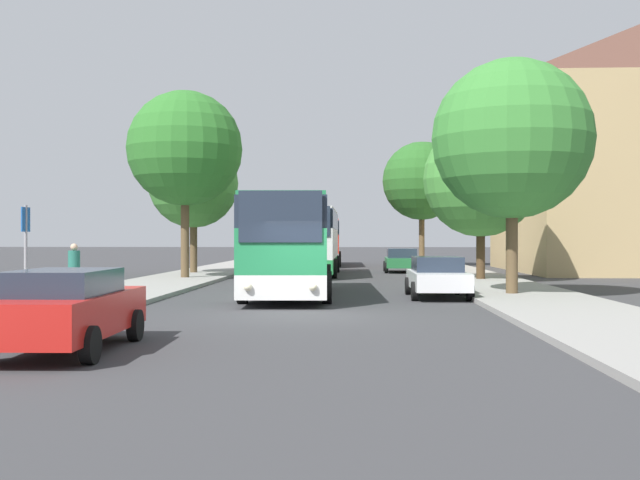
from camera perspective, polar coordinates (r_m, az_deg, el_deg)
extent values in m
plane|color=#38383A|center=(19.46, -1.14, -5.81)|extent=(300.00, 300.00, 0.00)
cube|color=gray|center=(21.11, -20.54, -5.15)|extent=(4.00, 120.00, 0.15)
cube|color=gray|center=(20.23, 19.15, -5.37)|extent=(4.00, 120.00, 0.15)
cube|color=silver|center=(26.17, -2.32, -2.91)|extent=(2.99, 10.56, 0.70)
cube|color=#23844C|center=(26.14, -2.32, -0.69)|extent=(2.99, 10.56, 1.32)
cube|color=#232D3D|center=(26.15, -2.32, 1.79)|extent=(3.01, 10.35, 0.95)
cube|color=#23844C|center=(26.17, -2.32, 2.97)|extent=(2.93, 10.35, 0.12)
cube|color=#232D3D|center=(20.89, -3.04, 1.80)|extent=(2.34, 0.15, 1.45)
sphere|color=#F4EAC1|center=(20.98, -5.53, -3.57)|extent=(0.24, 0.24, 0.24)
sphere|color=#F4EAC1|center=(20.87, -0.54, -3.59)|extent=(0.24, 0.24, 0.24)
cylinder|color=black|center=(23.16, -5.92, -3.61)|extent=(0.34, 1.01, 1.00)
cylinder|color=black|center=(23.01, 0.53, -3.64)|extent=(0.34, 1.01, 1.00)
cylinder|color=black|center=(29.40, -4.54, -2.82)|extent=(0.34, 1.01, 1.00)
cylinder|color=black|center=(29.29, 0.53, -2.83)|extent=(0.34, 1.01, 1.00)
cube|color=#238942|center=(40.69, -0.53, -1.82)|extent=(2.48, 10.72, 0.70)
cube|color=silver|center=(40.67, -0.53, -0.26)|extent=(2.48, 10.72, 1.52)
cube|color=#232D3D|center=(40.68, -0.53, 1.48)|extent=(2.50, 10.51, 0.95)
cube|color=silver|center=(40.69, -0.53, 2.24)|extent=(2.43, 10.51, 0.12)
cube|color=#232D3D|center=(35.30, -1.00, 1.45)|extent=(2.21, 0.07, 1.45)
sphere|color=#F4EAC1|center=(35.36, -2.39, -2.06)|extent=(0.24, 0.24, 0.24)
sphere|color=#F4EAC1|center=(35.25, 0.39, -2.06)|extent=(0.24, 0.24, 0.24)
cylinder|color=black|center=(37.58, -2.66, -2.17)|extent=(0.30, 1.00, 1.00)
cylinder|color=black|center=(37.44, 1.08, -2.18)|extent=(0.30, 1.00, 1.00)
cylinder|color=black|center=(43.98, -1.90, -1.83)|extent=(0.30, 1.00, 1.00)
cylinder|color=black|center=(43.86, 1.30, -1.84)|extent=(0.30, 1.00, 1.00)
cube|color=gray|center=(54.92, 0.13, -1.31)|extent=(2.75, 10.64, 0.70)
cube|color=red|center=(54.90, 0.13, -0.28)|extent=(2.75, 10.64, 1.27)
cube|color=#232D3D|center=(54.91, 0.13, 0.87)|extent=(2.77, 10.43, 0.95)
cube|color=red|center=(54.92, 0.13, 1.43)|extent=(2.69, 10.43, 0.12)
cube|color=#232D3D|center=(49.58, -0.02, 0.78)|extent=(2.28, 0.11, 1.45)
sphere|color=#F4EAC1|center=(49.61, -1.05, -1.43)|extent=(0.24, 0.24, 0.24)
sphere|color=#F4EAC1|center=(49.56, 1.01, -1.43)|extent=(0.24, 0.24, 0.24)
cylinder|color=black|center=(51.80, -1.36, -1.54)|extent=(0.32, 1.01, 1.00)
cylinder|color=black|center=(51.73, 1.45, -1.54)|extent=(0.32, 1.01, 1.00)
cylinder|color=black|center=(58.14, -1.04, -1.35)|extent=(0.32, 1.01, 1.00)
cylinder|color=black|center=(58.08, 1.46, -1.35)|extent=(0.32, 1.01, 1.00)
cube|color=red|center=(14.10, -18.73, -5.35)|extent=(1.84, 4.41, 0.72)
cube|color=#232D3D|center=(13.89, -18.98, -3.05)|extent=(1.58, 2.31, 0.43)
cylinder|color=black|center=(15.70, -20.02, -6.11)|extent=(0.22, 0.63, 0.62)
cylinder|color=black|center=(15.16, -13.89, -6.32)|extent=(0.22, 0.63, 0.62)
cylinder|color=black|center=(12.59, -17.12, -7.65)|extent=(0.22, 0.63, 0.62)
cube|color=silver|center=(25.67, 8.94, -3.03)|extent=(1.80, 4.35, 0.58)
cube|color=#232D3D|center=(25.82, 8.90, -1.81)|extent=(1.58, 2.27, 0.50)
cylinder|color=black|center=(24.48, 11.37, -3.86)|extent=(0.20, 0.62, 0.62)
cylinder|color=black|center=(24.27, 7.22, -3.89)|extent=(0.20, 0.62, 0.62)
cylinder|color=black|center=(27.14, 10.48, -3.47)|extent=(0.20, 0.62, 0.62)
cylinder|color=black|center=(26.94, 6.73, -3.49)|extent=(0.20, 0.62, 0.62)
cube|color=#236B38|center=(44.46, 6.25, -1.70)|extent=(1.94, 4.30, 0.55)
cube|color=#232D3D|center=(44.62, 6.24, -0.99)|extent=(1.69, 2.24, 0.54)
cylinder|color=black|center=(43.21, 7.60, -2.12)|extent=(0.21, 0.62, 0.62)
cylinder|color=black|center=(43.11, 5.08, -2.13)|extent=(0.21, 0.62, 0.62)
cylinder|color=black|center=(45.85, 7.35, -1.99)|extent=(0.21, 0.62, 0.62)
cylinder|color=black|center=(45.76, 4.98, -2.00)|extent=(0.21, 0.62, 0.62)
cylinder|color=gray|center=(19.61, -21.51, -1.41)|extent=(0.08, 0.08, 2.67)
cube|color=#1E56A3|center=(19.61, -21.52, 1.47)|extent=(0.03, 0.45, 0.60)
cylinder|color=#23232D|center=(24.50, -18.23, -3.29)|extent=(0.30, 0.30, 0.81)
cylinder|color=#236656|center=(24.47, -18.23, -1.56)|extent=(0.36, 0.36, 0.67)
sphere|color=tan|center=(24.46, -18.23, -0.51)|extent=(0.22, 0.22, 0.22)
cylinder|color=brown|center=(41.46, -9.61, -0.33)|extent=(0.40, 0.40, 3.05)
sphere|color=#428938|center=(41.57, -9.61, 4.31)|extent=(4.90, 4.90, 4.90)
cylinder|color=brown|center=(36.25, -10.25, 0.42)|extent=(0.40, 0.40, 4.09)
sphere|color=#2D7028|center=(36.50, -10.25, 6.88)|extent=(5.49, 5.49, 5.49)
cylinder|color=brown|center=(26.17, 14.41, -0.45)|extent=(0.40, 0.40, 3.20)
sphere|color=#387F33|center=(26.39, 14.41, 7.47)|extent=(5.43, 5.43, 5.43)
cylinder|color=brown|center=(54.16, 7.76, 0.22)|extent=(0.40, 0.40, 3.88)
sphere|color=#286023|center=(54.31, 7.76, 4.49)|extent=(5.63, 5.63, 5.63)
cylinder|color=#47331E|center=(35.16, 12.14, -0.80)|extent=(0.40, 0.40, 2.58)
sphere|color=#428938|center=(35.26, 12.14, 4.53)|extent=(5.28, 5.28, 5.28)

